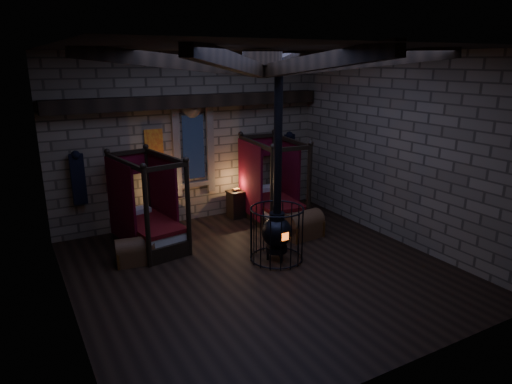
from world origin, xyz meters
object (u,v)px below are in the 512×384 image
bed_right (272,201)px  trunk_left (135,252)px  trunk_right (303,226)px  stove (277,230)px  bed_left (148,224)px

bed_right → trunk_left: bearing=-161.8°
trunk_left → trunk_right: trunk_right is taller
trunk_right → stove: (-1.20, -0.76, 0.37)m
bed_left → trunk_left: (-0.51, -0.76, -0.26)m
stove → bed_right: bearing=59.2°
trunk_left → stove: (2.61, -1.26, 0.41)m
bed_left → bed_right: bed_right is taller
bed_left → bed_right: bearing=-7.9°
trunk_left → bed_left: bearing=65.1°
trunk_left → stove: stove is taller
bed_left → trunk_right: bearing=-30.2°
trunk_right → bed_right: bearing=86.8°
bed_left → trunk_left: bearing=-132.8°
trunk_right → stove: size_ratio=0.23×
trunk_left → trunk_right: (3.81, -0.50, 0.04)m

